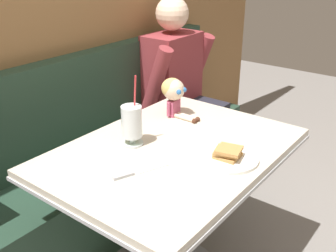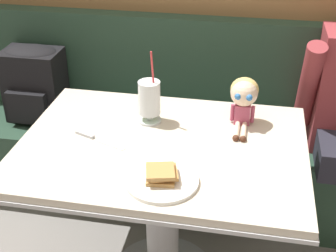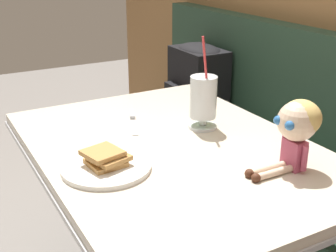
% 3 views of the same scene
% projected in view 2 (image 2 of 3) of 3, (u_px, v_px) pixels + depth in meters
% --- Properties ---
extents(booth_bench, '(2.60, 0.48, 1.00)m').
position_uv_depth(booth_bench, '(185.00, 148.00, 2.56)').
color(booth_bench, '#233D2D').
rests_on(booth_bench, ground).
extents(diner_table, '(1.11, 0.81, 0.74)m').
position_uv_depth(diner_table, '(162.00, 185.00, 1.92)').
color(diner_table, beige).
rests_on(diner_table, ground).
extents(toast_plate, '(0.25, 0.25, 0.06)m').
position_uv_depth(toast_plate, '(162.00, 179.00, 1.60)').
color(toast_plate, white).
rests_on(toast_plate, diner_table).
extents(milkshake_glass, '(0.10, 0.10, 0.32)m').
position_uv_depth(milkshake_glass, '(149.00, 99.00, 1.92)').
color(milkshake_glass, silver).
rests_on(milkshake_glass, diner_table).
extents(butter_knife, '(0.23, 0.10, 0.01)m').
position_uv_depth(butter_knife, '(92.00, 137.00, 1.85)').
color(butter_knife, silver).
rests_on(butter_knife, diner_table).
extents(seated_doll, '(0.11, 0.22, 0.20)m').
position_uv_depth(seated_doll, '(244.00, 95.00, 1.89)').
color(seated_doll, '#B74C6B').
rests_on(seated_doll, diner_table).
extents(backpack, '(0.30, 0.25, 0.41)m').
position_uv_depth(backpack, '(34.00, 82.00, 2.50)').
color(backpack, black).
rests_on(backpack, booth_bench).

